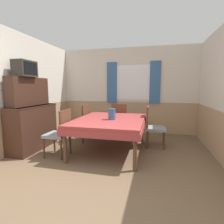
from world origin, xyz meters
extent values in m
plane|color=brown|center=(0.00, 0.00, 0.00)|extent=(16.00, 16.00, 0.00)
cube|color=silver|center=(0.00, 3.66, 1.77)|extent=(4.52, 0.05, 1.65)
cube|color=tan|center=(0.00, 3.66, 0.47)|extent=(4.52, 0.05, 0.95)
cube|color=white|center=(0.18, 3.62, 1.55)|extent=(1.13, 0.01, 1.06)
cube|color=#386699|center=(-0.48, 3.60, 1.55)|extent=(0.31, 0.03, 1.25)
cube|color=#386699|center=(0.84, 3.60, 1.55)|extent=(0.31, 0.03, 1.25)
cube|color=silver|center=(-2.08, 1.82, 1.77)|extent=(0.05, 4.03, 1.65)
cube|color=tan|center=(-2.08, 1.82, 0.47)|extent=(0.05, 4.03, 0.95)
cube|color=tan|center=(2.08, 1.82, 0.47)|extent=(0.05, 4.03, 0.95)
cube|color=#9E3838|center=(-0.09, 1.84, 0.69)|extent=(1.45, 1.83, 0.06)
cube|color=#9E3838|center=(-0.09, 1.84, 0.60)|extent=(1.48, 1.86, 0.12)
cylinder|color=brown|center=(-0.73, 1.00, 0.33)|extent=(0.07, 0.07, 0.66)
cylinder|color=brown|center=(0.56, 1.00, 0.33)|extent=(0.07, 0.07, 0.66)
cylinder|color=brown|center=(-0.73, 2.68, 0.33)|extent=(0.07, 0.07, 0.66)
cylinder|color=brown|center=(0.56, 2.68, 0.33)|extent=(0.07, 0.07, 0.66)
cylinder|color=brown|center=(-1.26, 1.12, 0.21)|extent=(0.04, 0.04, 0.41)
cylinder|color=brown|center=(-1.26, 1.50, 0.21)|extent=(0.04, 0.04, 0.41)
cylinder|color=brown|center=(-0.88, 1.12, 0.21)|extent=(0.04, 0.04, 0.41)
cylinder|color=brown|center=(-0.88, 1.50, 0.21)|extent=(0.04, 0.04, 0.41)
cube|color=gray|center=(-1.07, 1.31, 0.44)|extent=(0.44, 0.44, 0.06)
cube|color=brown|center=(-0.87, 1.31, 0.71)|extent=(0.04, 0.42, 0.49)
cylinder|color=brown|center=(-0.28, 3.21, 0.21)|extent=(0.04, 0.04, 0.41)
cylinder|color=brown|center=(0.10, 3.21, 0.21)|extent=(0.04, 0.04, 0.41)
cylinder|color=brown|center=(-0.28, 2.83, 0.21)|extent=(0.04, 0.04, 0.41)
cylinder|color=brown|center=(0.10, 2.83, 0.21)|extent=(0.04, 0.04, 0.41)
cube|color=gray|center=(-0.09, 3.02, 0.44)|extent=(0.44, 0.44, 0.06)
cube|color=brown|center=(-0.09, 2.82, 0.71)|extent=(0.42, 0.04, 0.49)
cylinder|color=brown|center=(1.09, 2.56, 0.21)|extent=(0.04, 0.04, 0.41)
cylinder|color=brown|center=(1.09, 2.18, 0.21)|extent=(0.04, 0.04, 0.41)
cylinder|color=brown|center=(0.71, 2.56, 0.21)|extent=(0.04, 0.04, 0.41)
cylinder|color=brown|center=(0.71, 2.18, 0.21)|extent=(0.04, 0.04, 0.41)
cube|color=gray|center=(0.90, 2.37, 0.44)|extent=(0.44, 0.44, 0.06)
cube|color=brown|center=(0.70, 2.37, 0.71)|extent=(0.04, 0.42, 0.49)
cylinder|color=brown|center=(-1.26, 2.18, 0.21)|extent=(0.04, 0.04, 0.41)
cylinder|color=brown|center=(-1.26, 2.56, 0.21)|extent=(0.04, 0.04, 0.41)
cylinder|color=brown|center=(-0.88, 2.18, 0.21)|extent=(0.04, 0.04, 0.41)
cylinder|color=brown|center=(-0.88, 2.56, 0.21)|extent=(0.04, 0.04, 0.41)
cube|color=gray|center=(-1.07, 2.37, 0.44)|extent=(0.44, 0.44, 0.06)
cube|color=brown|center=(-0.87, 2.37, 0.71)|extent=(0.04, 0.42, 0.49)
cube|color=#3D2319|center=(-1.82, 1.56, 0.50)|extent=(0.44, 1.22, 1.00)
cube|color=#4C2C1F|center=(-1.82, 1.56, 0.99)|extent=(0.46, 1.24, 0.02)
cube|color=#3D2319|center=(-1.87, 1.56, 1.31)|extent=(0.24, 1.10, 0.62)
cube|color=#2D2823|center=(-1.81, 1.41, 1.79)|extent=(0.28, 0.47, 0.33)
cube|color=black|center=(-1.67, 1.41, 1.79)|extent=(0.01, 0.39, 0.25)
cylinder|color=#335684|center=(-0.03, 1.76, 0.84)|extent=(0.15, 0.15, 0.23)
camera|label=1|loc=(0.84, -1.79, 1.40)|focal=28.00mm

